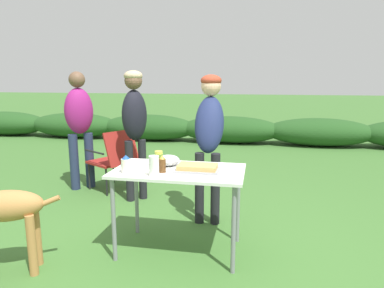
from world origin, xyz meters
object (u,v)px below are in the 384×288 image
object	(u,v)px
food_tray	(197,168)
standing_person_in_gray_fleece	(209,129)
beer_bottle	(162,164)
standing_person_in_dark_puffer	(79,120)
relish_jar	(159,161)
mayo_bottle	(126,164)
plate_stack	(139,164)
mixing_bowl	(168,160)
standing_person_in_navy_coat	(135,119)
paper_cup_stack	(154,166)
dog	(0,212)
camp_chair_green_behind_table	(114,157)
folding_table	(179,178)

from	to	relation	value
food_tray	standing_person_in_gray_fleece	size ratio (longest dim) A/B	0.24
beer_bottle	standing_person_in_dark_puffer	world-z (taller)	standing_person_in_dark_puffer
relish_jar	mayo_bottle	world-z (taller)	relish_jar
plate_stack	mayo_bottle	xyz separation A→B (m)	(-0.04, -0.19, 0.05)
mixing_bowl	standing_person_in_dark_puffer	distance (m)	2.08
standing_person_in_gray_fleece	standing_person_in_dark_puffer	bearing A→B (deg)	158.04
mayo_bottle	standing_person_in_dark_puffer	distance (m)	2.10
standing_person_in_gray_fleece	standing_person_in_navy_coat	size ratio (longest dim) A/B	0.97
relish_jar	beer_bottle	world-z (taller)	relish_jar
mayo_bottle	standing_person_in_gray_fleece	size ratio (longest dim) A/B	0.10
food_tray	paper_cup_stack	bearing A→B (deg)	-145.78
standing_person_in_dark_puffer	dog	distance (m)	2.16
beer_bottle	camp_chair_green_behind_table	distance (m)	1.93
mayo_bottle	beer_bottle	bearing A→B (deg)	13.58
mixing_bowl	paper_cup_stack	xyz separation A→B (m)	(-0.02, -0.35, 0.04)
camp_chair_green_behind_table	folding_table	bearing A→B (deg)	-109.36
food_tray	standing_person_in_gray_fleece	distance (m)	0.79
plate_stack	mayo_bottle	bearing A→B (deg)	-102.11
paper_cup_stack	standing_person_in_navy_coat	size ratio (longest dim) A/B	0.10
folding_table	standing_person_in_navy_coat	distance (m)	1.46
plate_stack	standing_person_in_dark_puffer	distance (m)	1.99
folding_table	mixing_bowl	size ratio (longest dim) A/B	5.44
mixing_bowl	standing_person_in_dark_puffer	world-z (taller)	standing_person_in_dark_puffer
food_tray	camp_chair_green_behind_table	xyz separation A→B (m)	(-1.39, 1.45, -0.30)
relish_jar	standing_person_in_navy_coat	size ratio (longest dim) A/B	0.10
food_tray	standing_person_in_navy_coat	xyz separation A→B (m)	(-0.98, 1.18, 0.25)
mayo_bottle	standing_person_in_gray_fleece	world-z (taller)	standing_person_in_gray_fleece
plate_stack	relish_jar	size ratio (longest dim) A/B	1.49
mixing_bowl	standing_person_in_gray_fleece	world-z (taller)	standing_person_in_gray_fleece
mixing_bowl	beer_bottle	world-z (taller)	beer_bottle
relish_jar	standing_person_in_navy_coat	distance (m)	1.37
mixing_bowl	food_tray	bearing A→B (deg)	-26.18
camp_chair_green_behind_table	plate_stack	bearing A→B (deg)	-118.53
food_tray	dog	distance (m)	1.56
mixing_bowl	mayo_bottle	world-z (taller)	mayo_bottle
folding_table	standing_person_in_dark_puffer	size ratio (longest dim) A/B	0.69
paper_cup_stack	relish_jar	world-z (taller)	paper_cup_stack
beer_bottle	standing_person_in_dark_puffer	distance (m)	2.24
mayo_bottle	dog	distance (m)	1.01
mixing_bowl	standing_person_in_dark_puffer	xyz separation A→B (m)	(-1.59, 1.34, 0.16)
dog	camp_chair_green_behind_table	distance (m)	2.04
relish_jar	paper_cup_stack	bearing A→B (deg)	-84.36
mayo_bottle	beer_bottle	world-z (taller)	mayo_bottle
standing_person_in_dark_puffer	beer_bottle	bearing A→B (deg)	-87.21
standing_person_in_dark_puffer	paper_cup_stack	bearing A→B (deg)	-89.96
mixing_bowl	standing_person_in_gray_fleece	bearing A→B (deg)	65.88
folding_table	mayo_bottle	bearing A→B (deg)	-156.21
folding_table	mixing_bowl	bearing A→B (deg)	135.94
food_tray	plate_stack	world-z (taller)	food_tray
dog	paper_cup_stack	bearing A→B (deg)	-93.74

